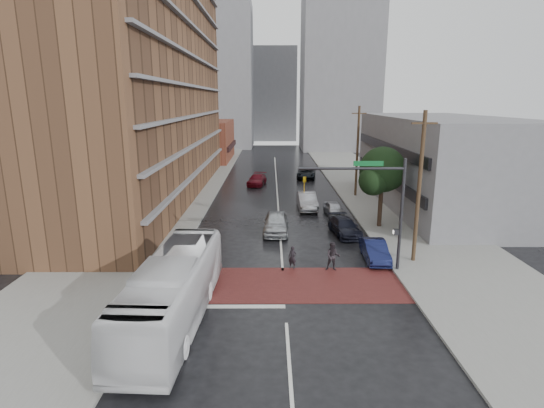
{
  "coord_description": "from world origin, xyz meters",
  "views": [
    {
      "loc": [
        -0.76,
        -22.7,
        10.59
      ],
      "look_at": [
        -0.67,
        6.18,
        3.5
      ],
      "focal_mm": 28.0,
      "sensor_mm": 36.0,
      "label": 1
    }
  ],
  "objects_px": {
    "car_travel_a": "(276,223)",
    "pedestrian_a": "(292,257)",
    "car_parked_mid": "(345,227)",
    "suv_travel": "(306,173)",
    "car_travel_c": "(257,180)",
    "car_parked_far": "(334,209)",
    "pedestrian_b": "(333,256)",
    "car_travel_b": "(307,201)",
    "car_parked_near": "(375,251)",
    "transit_bus": "(174,290)"
  },
  "relations": [
    {
      "from": "pedestrian_b",
      "to": "car_travel_a",
      "type": "height_order",
      "value": "pedestrian_b"
    },
    {
      "from": "car_travel_c",
      "to": "car_parked_far",
      "type": "xyz_separation_m",
      "value": [
        7.72,
        -14.67,
        -0.06
      ]
    },
    {
      "from": "pedestrian_b",
      "to": "car_parked_mid",
      "type": "bearing_deg",
      "value": 81.37
    },
    {
      "from": "car_travel_c",
      "to": "car_parked_mid",
      "type": "relative_size",
      "value": 1.03
    },
    {
      "from": "car_travel_c",
      "to": "car_parked_far",
      "type": "bearing_deg",
      "value": -52.53
    },
    {
      "from": "car_parked_mid",
      "to": "suv_travel",
      "type": "bearing_deg",
      "value": 84.22
    },
    {
      "from": "car_travel_b",
      "to": "car_parked_mid",
      "type": "relative_size",
      "value": 1.09
    },
    {
      "from": "pedestrian_a",
      "to": "car_parked_mid",
      "type": "bearing_deg",
      "value": 79.2
    },
    {
      "from": "car_parked_near",
      "to": "car_travel_c",
      "type": "bearing_deg",
      "value": 109.99
    },
    {
      "from": "car_travel_a",
      "to": "pedestrian_a",
      "type": "bearing_deg",
      "value": -80.31
    },
    {
      "from": "car_travel_b",
      "to": "car_parked_near",
      "type": "distance_m",
      "value": 14.35
    },
    {
      "from": "pedestrian_a",
      "to": "pedestrian_b",
      "type": "bearing_deg",
      "value": 15.02
    },
    {
      "from": "pedestrian_a",
      "to": "car_parked_near",
      "type": "height_order",
      "value": "pedestrian_a"
    },
    {
      "from": "pedestrian_a",
      "to": "transit_bus",
      "type": "bearing_deg",
      "value": -110.58
    },
    {
      "from": "transit_bus",
      "to": "suv_travel",
      "type": "height_order",
      "value": "transit_bus"
    },
    {
      "from": "transit_bus",
      "to": "pedestrian_b",
      "type": "bearing_deg",
      "value": 38.94
    },
    {
      "from": "car_travel_b",
      "to": "suv_travel",
      "type": "bearing_deg",
      "value": 83.79
    },
    {
      "from": "car_parked_mid",
      "to": "car_parked_far",
      "type": "xyz_separation_m",
      "value": [
        0.0,
        6.0,
        -0.04
      ]
    },
    {
      "from": "pedestrian_a",
      "to": "car_travel_c",
      "type": "relative_size",
      "value": 0.32
    },
    {
      "from": "transit_bus",
      "to": "car_travel_b",
      "type": "relative_size",
      "value": 2.34
    },
    {
      "from": "car_travel_a",
      "to": "car_travel_c",
      "type": "bearing_deg",
      "value": 98.59
    },
    {
      "from": "pedestrian_b",
      "to": "suv_travel",
      "type": "xyz_separation_m",
      "value": [
        1.0,
        32.91,
        -0.2
      ]
    },
    {
      "from": "car_travel_c",
      "to": "car_parked_far",
      "type": "height_order",
      "value": "car_travel_c"
    },
    {
      "from": "car_parked_near",
      "to": "car_parked_far",
      "type": "bearing_deg",
      "value": 96.85
    },
    {
      "from": "pedestrian_a",
      "to": "car_parked_mid",
      "type": "height_order",
      "value": "pedestrian_a"
    },
    {
      "from": "car_parked_near",
      "to": "car_parked_mid",
      "type": "bearing_deg",
      "value": 102.52
    },
    {
      "from": "car_parked_near",
      "to": "car_parked_mid",
      "type": "distance_m",
      "value": 5.73
    },
    {
      "from": "pedestrian_a",
      "to": "car_parked_far",
      "type": "bearing_deg",
      "value": 92.81
    },
    {
      "from": "car_travel_b",
      "to": "car_parked_far",
      "type": "relative_size",
      "value": 1.36
    },
    {
      "from": "pedestrian_b",
      "to": "car_travel_a",
      "type": "bearing_deg",
      "value": 120.62
    },
    {
      "from": "suv_travel",
      "to": "car_parked_far",
      "type": "height_order",
      "value": "suv_travel"
    },
    {
      "from": "pedestrian_b",
      "to": "car_parked_near",
      "type": "distance_m",
      "value": 3.58
    },
    {
      "from": "suv_travel",
      "to": "car_travel_b",
      "type": "bearing_deg",
      "value": -87.12
    },
    {
      "from": "car_travel_b",
      "to": "pedestrian_a",
      "type": "bearing_deg",
      "value": -99.93
    },
    {
      "from": "pedestrian_a",
      "to": "car_parked_near",
      "type": "xyz_separation_m",
      "value": [
        5.66,
        1.44,
        -0.07
      ]
    },
    {
      "from": "pedestrian_b",
      "to": "car_travel_b",
      "type": "bearing_deg",
      "value": 97.85
    },
    {
      "from": "car_parked_near",
      "to": "car_parked_mid",
      "type": "height_order",
      "value": "car_parked_near"
    },
    {
      "from": "pedestrian_a",
      "to": "car_parked_near",
      "type": "bearing_deg",
      "value": 36.36
    },
    {
      "from": "pedestrian_b",
      "to": "suv_travel",
      "type": "bearing_deg",
      "value": 94.86
    },
    {
      "from": "suv_travel",
      "to": "car_parked_mid",
      "type": "height_order",
      "value": "suv_travel"
    },
    {
      "from": "suv_travel",
      "to": "car_travel_a",
      "type": "bearing_deg",
      "value": -92.93
    },
    {
      "from": "pedestrian_a",
      "to": "car_parked_mid",
      "type": "xyz_separation_m",
      "value": [
        4.56,
        7.06,
        -0.08
      ]
    },
    {
      "from": "pedestrian_b",
      "to": "car_parked_mid",
      "type": "height_order",
      "value": "pedestrian_b"
    },
    {
      "from": "car_travel_b",
      "to": "car_travel_c",
      "type": "distance_m",
      "value": 13.48
    },
    {
      "from": "pedestrian_b",
      "to": "car_parked_near",
      "type": "relative_size",
      "value": 0.45
    },
    {
      "from": "car_parked_far",
      "to": "transit_bus",
      "type": "bearing_deg",
      "value": -124.56
    },
    {
      "from": "car_travel_c",
      "to": "car_parked_near",
      "type": "bearing_deg",
      "value": -61.75
    },
    {
      "from": "car_travel_c",
      "to": "suv_travel",
      "type": "distance_m",
      "value": 8.29
    },
    {
      "from": "transit_bus",
      "to": "suv_travel",
      "type": "xyz_separation_m",
      "value": [
        9.68,
        39.24,
        -0.9
      ]
    },
    {
      "from": "pedestrian_a",
      "to": "car_travel_b",
      "type": "height_order",
      "value": "car_travel_b"
    }
  ]
}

